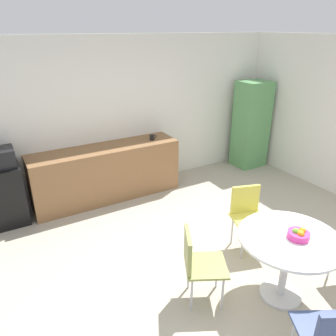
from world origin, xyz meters
The scene contains 11 objects.
ground_plane centered at (0.00, 0.00, 0.00)m, with size 6.00×6.00×0.00m, color #B2A893.
wall_back centered at (0.00, 3.00, 1.30)m, with size 6.00×0.10×2.60m, color white.
counter_block centered at (-0.52, 2.65, 0.45)m, with size 2.44×0.60×0.90m, color brown.
mini_fridge centered at (-2.09, 2.65, 0.44)m, with size 0.54×0.54×0.89m, color black.
locker_cabinet centered at (2.55, 2.55, 0.87)m, with size 0.60×0.50×1.74m, color #599959.
round_table centered at (0.30, -0.43, 0.61)m, with size 1.03×1.03×0.76m.
chair_yellow centered at (0.58, 0.46, 0.52)m, with size 0.53×0.53×0.83m.
chair_olive centered at (-0.53, 0.00, 0.52)m, with size 0.57×0.57×0.83m.
chair_navy centered at (-0.14, -1.25, 0.52)m, with size 0.57×0.57×0.83m.
fruit_bowl centered at (0.35, -0.48, 0.81)m, with size 0.22×0.22×0.11m.
mug_white centered at (0.33, 2.62, 0.95)m, with size 0.13×0.08×0.09m.
Camera 1 is at (-2.12, -2.16, 2.69)m, focal length 34.84 mm.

